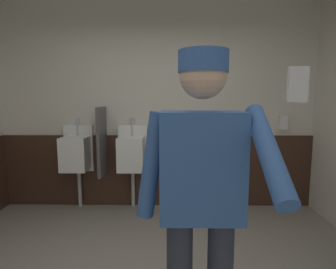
{
  "coord_description": "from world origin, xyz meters",
  "views": [
    {
      "loc": [
        0.2,
        -1.85,
        1.51
      ],
      "look_at": [
        0.18,
        0.14,
        1.25
      ],
      "focal_mm": 29.53,
      "sensor_mm": 36.0,
      "label": 1
    }
  ],
  "objects": [
    {
      "name": "urinal_right",
      "position": [
        0.42,
        1.79,
        0.78
      ],
      "size": [
        0.4,
        0.34,
        1.24
      ],
      "color": "white",
      "rests_on": "ground_plane"
    },
    {
      "name": "wall_back",
      "position": [
        0.0,
        2.01,
        1.44
      ],
      "size": [
        4.89,
        0.12,
        2.88
      ],
      "primitive_type": "cube",
      "color": "beige",
      "rests_on": "ground_plane"
    },
    {
      "name": "urinal_middle",
      "position": [
        -0.33,
        1.79,
        0.78
      ],
      "size": [
        0.4,
        0.34,
        1.24
      ],
      "color": "white",
      "rests_on": "ground_plane"
    },
    {
      "name": "person",
      "position": [
        0.36,
        -0.47,
        1.04
      ],
      "size": [
        0.64,
        0.6,
        1.74
      ],
      "color": "#2D3342",
      "rests_on": "ground_plane"
    },
    {
      "name": "soap_dispenser",
      "position": [
        1.72,
        1.91,
        1.18
      ],
      "size": [
        0.1,
        0.07,
        0.18
      ],
      "primitive_type": "cube",
      "color": "silver"
    },
    {
      "name": "urinal_left",
      "position": [
        -1.08,
        1.79,
        0.78
      ],
      "size": [
        0.4,
        0.34,
        1.24
      ],
      "color": "white",
      "rests_on": "ground_plane"
    },
    {
      "name": "cell_phone",
      "position": [
        0.6,
        -0.97,
        1.56
      ],
      "size": [
        0.06,
        0.02,
        0.11
      ],
      "primitive_type": "cube",
      "rotation": [
        0.01,
        0.0,
        -0.05
      ],
      "color": "silver"
    },
    {
      "name": "privacy_divider_panel",
      "position": [
        -0.71,
        1.72,
        0.95
      ],
      "size": [
        0.04,
        0.4,
        0.9
      ],
      "primitive_type": "cube",
      "color": "#4C4C51"
    },
    {
      "name": "wainscot_band_back",
      "position": [
        0.0,
        1.93,
        0.5
      ],
      "size": [
        4.29,
        0.03,
        1.0
      ],
      "primitive_type": "cube",
      "color": "#382319",
      "rests_on": "ground_plane"
    }
  ]
}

